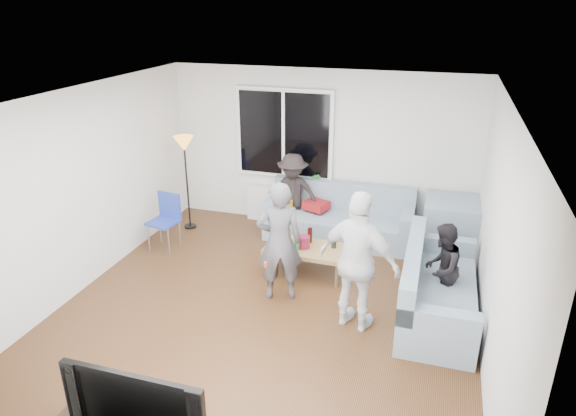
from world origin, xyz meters
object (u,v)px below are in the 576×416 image
(player_left, at_px, (279,242))
(spectator_back, at_px, (293,194))
(television, at_px, (143,400))
(coffee_table, at_px, (305,260))
(side_chair, at_px, (163,223))
(floor_lamp, at_px, (187,184))
(spectator_right, at_px, (442,268))
(sofa_right_section, at_px, (440,283))
(player_right, at_px, (359,262))
(sofa_back_section, at_px, (339,214))

(player_left, distance_m, spectator_back, 1.98)
(television, bearing_deg, spectator_back, 92.79)
(coffee_table, bearing_deg, side_chair, 177.58)
(floor_lamp, distance_m, player_left, 2.66)
(spectator_right, relative_size, television, 0.99)
(coffee_table, distance_m, spectator_right, 1.89)
(sofa_right_section, distance_m, player_right, 1.13)
(sofa_back_section, relative_size, spectator_back, 1.72)
(sofa_right_section, height_order, player_right, player_right)
(coffee_table, xyz_separation_m, player_right, (0.89, -1.04, 0.64))
(player_right, height_order, spectator_right, player_right)
(sofa_right_section, distance_m, television, 3.73)
(player_left, relative_size, spectator_right, 1.37)
(player_right, bearing_deg, spectator_right, -127.67)
(sofa_right_section, bearing_deg, sofa_back_section, 42.61)
(sofa_right_section, relative_size, spectator_back, 1.49)
(spectator_back, bearing_deg, side_chair, -153.44)
(sofa_back_section, bearing_deg, player_left, -101.08)
(spectator_back, bearing_deg, floor_lamp, -176.84)
(coffee_table, xyz_separation_m, floor_lamp, (-2.27, 0.93, 0.58))
(player_left, relative_size, player_right, 0.94)
(sofa_back_section, distance_m, sofa_right_section, 2.34)
(sofa_back_section, distance_m, television, 4.81)
(sofa_back_section, xyz_separation_m, television, (-0.54, -4.77, 0.35))
(side_chair, bearing_deg, spectator_right, 3.20)
(floor_lamp, bearing_deg, sofa_back_section, 6.54)
(player_left, height_order, spectator_right, player_left)
(sofa_right_section, xyz_separation_m, player_left, (-1.96, -0.19, 0.36))
(floor_lamp, bearing_deg, coffee_table, -22.27)
(player_left, height_order, player_right, player_right)
(sofa_right_section, relative_size, coffee_table, 1.82)
(spectator_right, bearing_deg, player_right, -40.78)
(floor_lamp, bearing_deg, spectator_right, -18.09)
(floor_lamp, height_order, player_right, player_right)
(floor_lamp, bearing_deg, sofa_right_section, -19.48)
(side_chair, xyz_separation_m, player_right, (3.16, -1.14, 0.41))
(coffee_table, bearing_deg, player_left, -102.62)
(spectator_back, bearing_deg, spectator_right, -42.14)
(sofa_right_section, distance_m, floor_lamp, 4.33)
(floor_lamp, xyz_separation_m, player_right, (3.16, -1.97, 0.06))
(side_chair, bearing_deg, sofa_right_section, 1.67)
(player_left, xyz_separation_m, television, (-0.17, -2.86, -0.01))
(floor_lamp, distance_m, television, 4.89)
(side_chair, xyz_separation_m, floor_lamp, (0.00, 0.83, 0.35))
(player_right, bearing_deg, spectator_back, -40.40)
(spectator_back, bearing_deg, coffee_table, -73.19)
(television, bearing_deg, side_chair, 118.03)
(television, bearing_deg, player_right, 64.26)
(sofa_right_section, relative_size, side_chair, 2.33)
(player_right, bearing_deg, sofa_back_section, -56.11)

